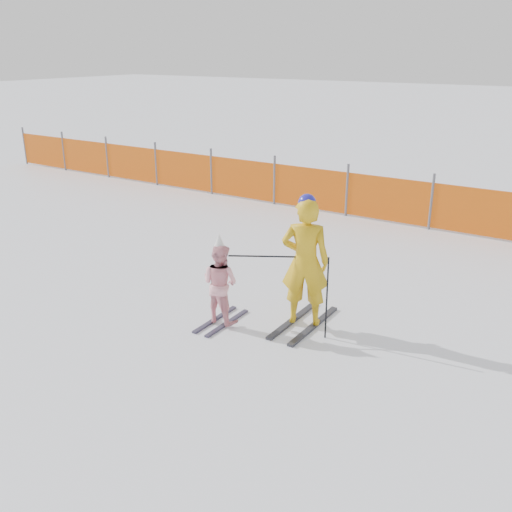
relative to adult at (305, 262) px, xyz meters
The scene contains 5 objects.
ground 1.39m from the adult, 132.03° to the right, with size 120.00×120.00×0.00m, color white.
adult is the anchor object (origin of this frame).
child 1.25m from the adult, 150.22° to the right, with size 0.58×1.00×1.37m.
ski_poles 0.30m from the adult, 86.08° to the right, with size 1.41×0.50×1.19m.
safety_fence 7.68m from the adult, 133.23° to the left, with size 17.34×0.06×1.25m.
Camera 1 is at (4.12, -5.91, 3.79)m, focal length 40.00 mm.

